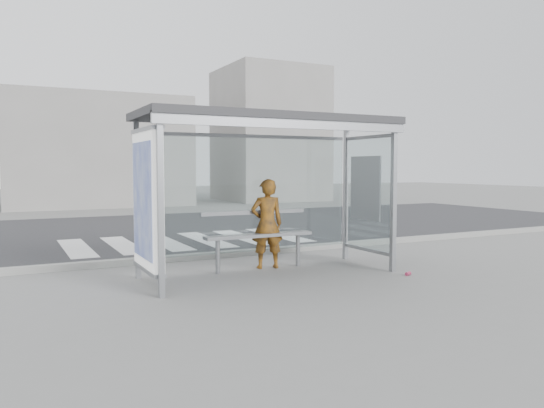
{
  "coord_description": "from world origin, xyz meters",
  "views": [
    {
      "loc": [
        -3.88,
        -7.75,
        1.78
      ],
      "look_at": [
        0.15,
        0.2,
        1.16
      ],
      "focal_mm": 35.0,
      "sensor_mm": 36.0,
      "label": 1
    }
  ],
  "objects": [
    {
      "name": "ground",
      "position": [
        0.0,
        0.0,
        0.0
      ],
      "size": [
        80.0,
        80.0,
        0.0
      ],
      "primitive_type": "plane",
      "color": "slate",
      "rests_on": "ground"
    },
    {
      "name": "road",
      "position": [
        0.0,
        7.0,
        0.0
      ],
      "size": [
        30.0,
        10.0,
        0.01
      ],
      "primitive_type": "cube",
      "color": "#272729",
      "rests_on": "ground"
    },
    {
      "name": "curb",
      "position": [
        0.0,
        1.95,
        0.06
      ],
      "size": [
        30.0,
        0.18,
        0.12
      ],
      "primitive_type": "cube",
      "color": "gray",
      "rests_on": "ground"
    },
    {
      "name": "crosswalk",
      "position": [
        0.0,
        4.5,
        0.0
      ],
      "size": [
        5.55,
        3.0,
        0.0
      ],
      "color": "silver",
      "rests_on": "ground"
    },
    {
      "name": "bus_shelter",
      "position": [
        -0.37,
        0.06,
        1.98
      ],
      "size": [
        4.25,
        1.65,
        2.62
      ],
      "color": "gray",
      "rests_on": "ground"
    },
    {
      "name": "building_center",
      "position": [
        0.0,
        18.0,
        2.5
      ],
      "size": [
        8.0,
        5.0,
        5.0
      ],
      "primitive_type": "cube",
      "color": "gray",
      "rests_on": "ground"
    },
    {
      "name": "building_right",
      "position": [
        9.0,
        18.0,
        3.5
      ],
      "size": [
        5.0,
        5.0,
        7.0
      ],
      "primitive_type": "cube",
      "color": "gray",
      "rests_on": "ground"
    },
    {
      "name": "person",
      "position": [
        0.23,
        0.55,
        0.79
      ],
      "size": [
        0.64,
        0.49,
        1.58
      ],
      "primitive_type": "imported",
      "rotation": [
        0.0,
        0.0,
        2.93
      ],
      "color": "orange",
      "rests_on": "ground"
    },
    {
      "name": "bench",
      "position": [
        0.04,
        0.5,
        0.6
      ],
      "size": [
        1.98,
        0.33,
        1.02
      ],
      "color": "slate",
      "rests_on": "ground"
    },
    {
      "name": "soda_can",
      "position": [
        2.01,
        -1.08,
        0.03
      ],
      "size": [
        0.13,
        0.1,
        0.06
      ],
      "primitive_type": "cylinder",
      "rotation": [
        0.0,
        1.57,
        0.37
      ],
      "color": "#D63F6B",
      "rests_on": "ground"
    }
  ]
}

